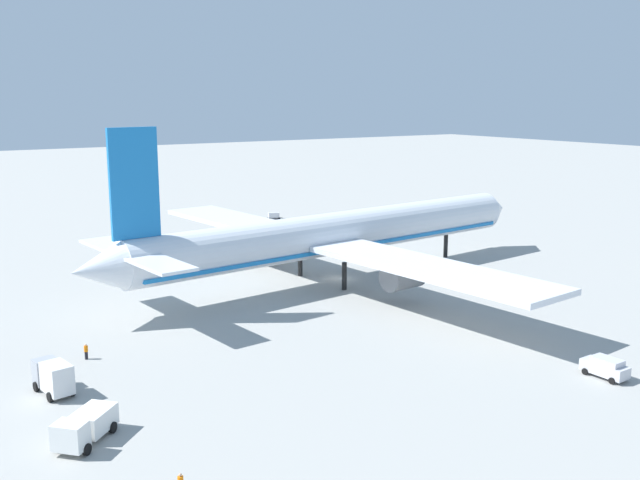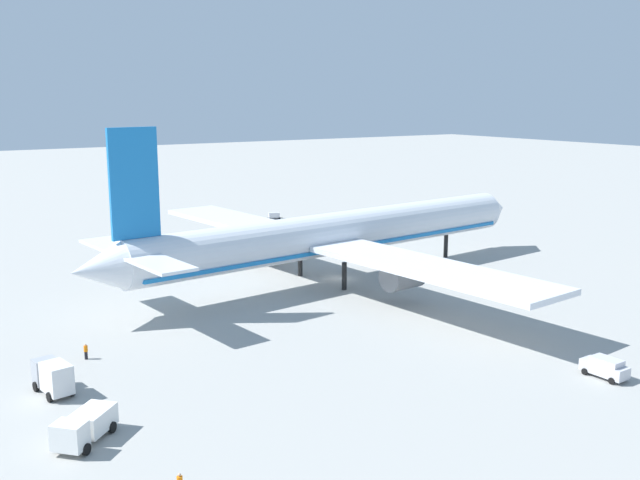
# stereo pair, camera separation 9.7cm
# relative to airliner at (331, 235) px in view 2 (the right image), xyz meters

# --- Properties ---
(ground_plane) EXTENTS (600.00, 600.00, 0.00)m
(ground_plane) POSITION_rel_airliner_xyz_m (1.44, 0.05, -6.67)
(ground_plane) COLOR #9E9E99
(airliner) EXTENTS (77.61, 76.98, 22.87)m
(airliner) POSITION_rel_airliner_xyz_m (0.00, 0.00, 0.00)
(airliner) COLOR silver
(airliner) RESTS_ON ground
(service_truck_0) EXTENTS (2.94, 5.18, 3.06)m
(service_truck_0) POSITION_rel_airliner_xyz_m (-43.59, -20.71, -5.00)
(service_truck_0) COLOR #999EA5
(service_truck_0) RESTS_ON ground
(service_truck_2) EXTENTS (5.91, 5.77, 2.50)m
(service_truck_2) POSITION_rel_airliner_xyz_m (-43.71, -31.60, -5.34)
(service_truck_2) COLOR white
(service_truck_2) RESTS_ON ground
(service_van) EXTENTS (2.22, 4.44, 1.97)m
(service_van) POSITION_rel_airliner_xyz_m (1.50, -44.98, -5.64)
(service_van) COLOR silver
(service_van) RESTS_ON ground
(baggage_cart_0) EXTENTS (2.93, 2.77, 1.46)m
(baggage_cart_0) POSITION_rel_airliner_xyz_m (53.60, 31.81, -5.87)
(baggage_cart_0) COLOR gray
(baggage_cart_0) RESTS_ON ground
(baggage_cart_1) EXTENTS (3.40, 2.24, 1.44)m
(baggage_cart_1) POSITION_rel_airliner_xyz_m (19.01, 51.36, -5.88)
(baggage_cart_1) COLOR #595B60
(baggage_cart_1) RESTS_ON ground
(ground_worker_1) EXTENTS (0.54, 0.54, 1.66)m
(ground_worker_1) POSITION_rel_airliner_xyz_m (-38.81, -13.42, -5.83)
(ground_worker_1) COLOR black
(ground_worker_1) RESTS_ON ground
(traffic_cone_1) EXTENTS (0.36, 0.36, 0.55)m
(traffic_cone_1) POSITION_rel_airliner_xyz_m (-20.12, 36.66, -6.39)
(traffic_cone_1) COLOR orange
(traffic_cone_1) RESTS_ON ground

